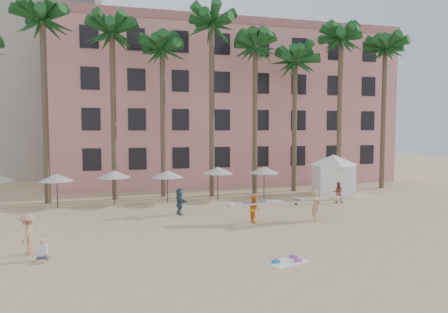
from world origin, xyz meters
TOP-DOWN VIEW (x-y plane):
  - ground at (0.00, 0.00)m, footprint 120.00×120.00m
  - pink_hotel at (7.00, 26.00)m, footprint 35.00×14.00m
  - palm_row at (0.51, 15.00)m, footprint 44.40×5.40m
  - umbrella_row at (-3.00, 12.50)m, footprint 22.50×2.70m
  - cabana at (13.43, 12.71)m, footprint 5.40×5.40m
  - beach_towel at (2.48, -2.70)m, footprint 2.03×1.52m
  - carrier_yellow at (7.26, 4.00)m, footprint 3.20×1.47m
  - carrier_white at (3.44, 4.62)m, footprint 3.36×1.43m
  - beachgoers at (-2.84, 5.41)m, footprint 24.07×9.04m
  - seated_man at (-7.86, 0.10)m, footprint 0.41×0.72m

SIDE VIEW (x-z plane):
  - ground at x=0.00m, z-range 0.00..0.00m
  - beach_towel at x=2.48m, z-range -0.04..0.10m
  - seated_man at x=-7.86m, z-range -0.14..0.79m
  - beachgoers at x=-2.84m, z-range -0.06..1.84m
  - carrier_white at x=3.44m, z-range 0.07..1.77m
  - carrier_yellow at x=7.26m, z-range 0.10..2.07m
  - cabana at x=13.43m, z-range 0.32..3.82m
  - umbrella_row at x=-3.00m, z-range 0.97..3.69m
  - pink_hotel at x=7.00m, z-range 0.00..16.00m
  - palm_row at x=0.51m, z-range 4.82..21.12m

